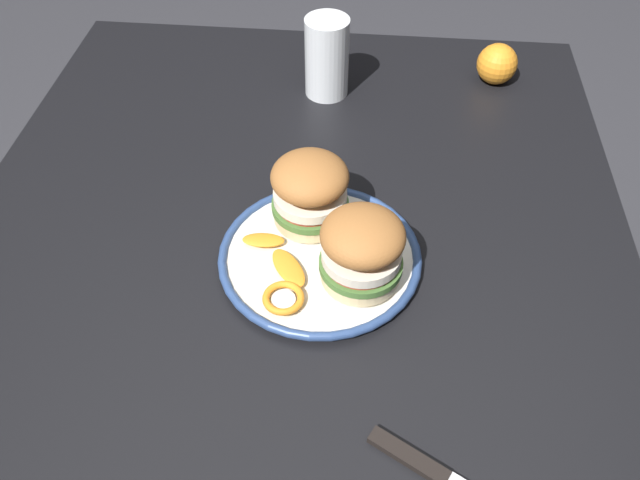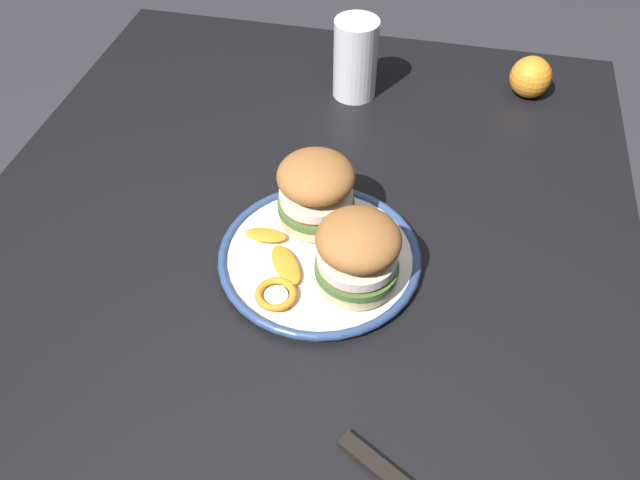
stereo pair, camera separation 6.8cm
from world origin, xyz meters
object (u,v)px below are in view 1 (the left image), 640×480
object	(u,v)px
drinking_glass	(327,63)
dinner_plate	(320,256)
dining_table	(290,306)
sandwich_half_left	(310,190)
whole_orange	(497,64)
sandwich_half_right	(362,249)

from	to	relation	value
drinking_glass	dinner_plate	bearing A→B (deg)	3.79
dining_table	drinking_glass	xyz separation A→B (m)	(-0.39, 0.02, 0.16)
sandwich_half_left	dining_table	bearing A→B (deg)	-20.70
dinner_plate	sandwich_half_left	xyz separation A→B (m)	(-0.06, -0.02, 0.06)
whole_orange	drinking_glass	bearing A→B (deg)	-78.26
sandwich_half_right	whole_orange	world-z (taller)	sandwich_half_right
whole_orange	sandwich_half_right	bearing A→B (deg)	-23.65
whole_orange	dinner_plate	bearing A→B (deg)	-30.67
sandwich_half_left	whole_orange	world-z (taller)	sandwich_half_left
dinner_plate	whole_orange	size ratio (longest dim) A/B	3.82
sandwich_half_right	whole_orange	xyz separation A→B (m)	(-0.49, 0.21, -0.03)
dining_table	sandwich_half_right	size ratio (longest dim) A/B	8.42
sandwich_half_left	drinking_glass	bearing A→B (deg)	-178.83
sandwich_half_left	sandwich_half_right	bearing A→B (deg)	36.97
sandwich_half_left	dinner_plate	bearing A→B (deg)	17.19
sandwich_half_right	whole_orange	size ratio (longest dim) A/B	2.02
dining_table	whole_orange	size ratio (longest dim) A/B	17.00
dinner_plate	dining_table	bearing A→B (deg)	-87.81
sandwich_half_right	drinking_glass	bearing A→B (deg)	-169.33
dining_table	whole_orange	distance (m)	0.57
dining_table	sandwich_half_right	distance (m)	0.20
dining_table	whole_orange	world-z (taller)	whole_orange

